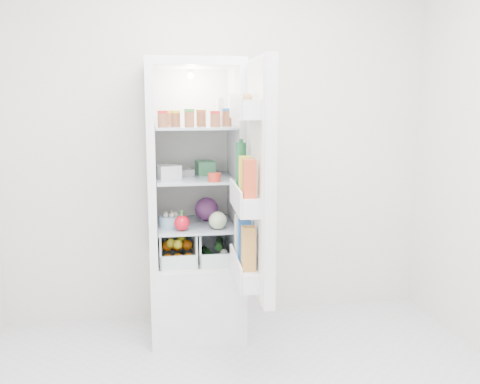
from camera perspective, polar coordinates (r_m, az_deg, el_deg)
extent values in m
cube|color=silver|center=(3.77, -2.25, 6.00)|extent=(3.00, 0.02, 2.60)
cube|color=silver|center=(0.91, 22.33, -6.75)|extent=(3.00, 0.02, 2.60)
cube|color=silver|center=(3.69, -4.70, -10.85)|extent=(0.60, 0.60, 0.50)
cube|color=silver|center=(3.46, -5.06, 13.49)|extent=(0.60, 0.60, 0.05)
cube|color=silver|center=(3.75, -5.24, 3.26)|extent=(0.60, 0.05, 1.25)
cube|color=silver|center=(3.47, -9.44, 2.64)|extent=(0.05, 0.60, 1.25)
cube|color=silver|center=(3.51, -0.42, 2.86)|extent=(0.05, 0.60, 1.25)
cube|color=white|center=(3.72, -5.20, 3.21)|extent=(0.50, 0.01, 1.25)
sphere|color=white|center=(3.67, -5.30, 12.26)|extent=(0.05, 0.05, 0.05)
cube|color=#A6B4C3|center=(3.52, -4.78, -3.51)|extent=(0.49, 0.53, 0.01)
cube|color=#A6B4C3|center=(3.47, -4.85, 1.48)|extent=(0.49, 0.53, 0.02)
cube|color=#A6B4C3|center=(3.44, -4.93, 6.94)|extent=(0.49, 0.53, 0.02)
cylinder|color=#B21919|center=(3.29, -8.26, 7.62)|extent=(0.06, 0.06, 0.08)
cylinder|color=gold|center=(3.34, -6.90, 7.68)|extent=(0.06, 0.06, 0.08)
cylinder|color=#267226|center=(3.27, -5.42, 7.66)|extent=(0.06, 0.06, 0.08)
cylinder|color=brown|center=(3.37, -4.17, 7.74)|extent=(0.06, 0.06, 0.08)
cylinder|color=#B21919|center=(3.31, -2.67, 7.72)|extent=(0.06, 0.06, 0.08)
cylinder|color=#194C8C|center=(3.37, -1.41, 7.77)|extent=(0.06, 0.06, 0.08)
cylinder|color=#BF8C19|center=(3.52, -7.69, 7.77)|extent=(0.06, 0.06, 0.08)
cylinder|color=white|center=(3.45, -2.11, 8.55)|extent=(0.06, 0.06, 0.17)
cube|color=silver|center=(3.40, -7.65, 2.12)|extent=(0.17, 0.17, 0.09)
cylinder|color=red|center=(3.26, -2.73, 1.57)|extent=(0.10, 0.10, 0.05)
cube|color=silver|center=(3.52, -6.60, 2.06)|extent=(0.21, 0.18, 0.04)
cube|color=#42925D|center=(3.60, -3.75, 2.64)|extent=(0.13, 0.17, 0.09)
sphere|color=#4B1D55|center=(3.59, -3.59, -1.83)|extent=(0.16, 0.16, 0.16)
sphere|color=red|center=(3.34, -6.23, -3.31)|extent=(0.10, 0.10, 0.10)
cylinder|color=#9BC7E7|center=(3.46, -7.45, -3.11)|extent=(0.17, 0.17, 0.07)
sphere|color=#A7BE8F|center=(3.36, -2.39, -3.06)|extent=(0.11, 0.11, 0.11)
sphere|color=orange|center=(3.45, -7.70, -7.14)|extent=(0.07, 0.07, 0.07)
sphere|color=orange|center=(3.45, -6.61, -7.10)|extent=(0.07, 0.07, 0.07)
sphere|color=orange|center=(3.45, -5.53, -7.06)|extent=(0.07, 0.07, 0.07)
sphere|color=orange|center=(3.55, -7.78, -5.73)|extent=(0.07, 0.07, 0.07)
sphere|color=orange|center=(3.55, -6.73, -5.69)|extent=(0.07, 0.07, 0.07)
sphere|color=orange|center=(3.55, -5.68, -5.66)|extent=(0.07, 0.07, 0.07)
sphere|color=#FFFA28|center=(3.48, -7.35, -5.42)|extent=(0.06, 0.06, 0.06)
sphere|color=#FFFA28|center=(3.59, -6.30, -4.93)|extent=(0.06, 0.06, 0.06)
sphere|color=#FFFA28|center=(3.45, -6.66, -5.57)|extent=(0.06, 0.06, 0.06)
cylinder|color=#194B19|center=(3.58, -3.41, -6.58)|extent=(0.09, 0.21, 0.05)
cylinder|color=#194B19|center=(3.63, -2.24, -5.55)|extent=(0.08, 0.21, 0.05)
sphere|color=white|center=(3.47, -2.54, -7.11)|extent=(0.05, 0.05, 0.05)
sphere|color=white|center=(3.49, -1.76, -6.51)|extent=(0.05, 0.05, 0.05)
cube|color=silver|center=(2.94, 2.25, 1.49)|extent=(0.08, 0.60, 1.30)
cube|color=white|center=(2.93, 1.57, 1.48)|extent=(0.03, 0.56, 1.26)
cube|color=white|center=(2.89, 0.62, 8.83)|extent=(0.13, 0.50, 0.10)
cube|color=white|center=(2.94, 0.60, -0.95)|extent=(0.13, 0.50, 0.10)
cube|color=white|center=(3.04, 0.59, -8.37)|extent=(0.13, 0.50, 0.10)
sphere|color=#8C623F|center=(2.77, 0.85, 10.03)|extent=(0.05, 0.05, 0.05)
sphere|color=#8C623F|center=(2.85, 0.62, 10.02)|extent=(0.05, 0.05, 0.05)
sphere|color=#8C623F|center=(2.93, 0.40, 10.01)|extent=(0.05, 0.05, 0.05)
cylinder|color=#18552D|center=(3.06, 0.12, 2.88)|extent=(0.06, 0.06, 0.26)
cube|color=#F9F437|center=(2.89, 0.58, 1.86)|extent=(0.07, 0.07, 0.20)
cube|color=#E64B28|center=(2.74, 1.00, 1.44)|extent=(0.07, 0.07, 0.20)
cube|color=white|center=(3.14, 0.12, -4.58)|extent=(0.07, 0.07, 0.24)
cube|color=blue|center=(2.99, 0.49, -5.28)|extent=(0.07, 0.07, 0.24)
cube|color=gold|center=(2.85, 0.89, -6.06)|extent=(0.07, 0.07, 0.24)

